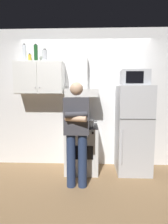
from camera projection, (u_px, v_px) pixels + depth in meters
ground_plane at (84, 176)px, 3.23m from camera, size 7.00×7.00×0.00m
back_wall_tiled at (85, 99)px, 3.67m from camera, size 4.80×0.10×2.70m
upper_cabinet at (40, 78)px, 3.43m from camera, size 0.90×0.37×0.60m
stove_oven at (82, 148)px, 3.43m from camera, size 0.60×0.62×0.87m
range_hood at (82, 86)px, 3.42m from camera, size 0.60×0.44×0.75m
refrigerator at (133, 129)px, 3.35m from camera, size 0.60×0.62×1.60m
microwave at (135, 78)px, 3.26m from camera, size 0.48×0.37×0.28m
person_standing at (77, 131)px, 2.78m from camera, size 0.38×0.33×1.64m
cooking_pot at (89, 123)px, 3.25m from camera, size 0.30×0.20×0.11m
bottle_canister_steel at (45, 56)px, 3.37m from camera, size 0.09×0.09×0.23m
bottle_vodka_clear at (24, 53)px, 3.36m from camera, size 0.06×0.06×0.32m
bottle_spice_jar at (30, 58)px, 3.41m from camera, size 0.06×0.06×0.15m
bottle_wine_green at (36, 53)px, 3.37m from camera, size 0.07×0.07×0.32m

